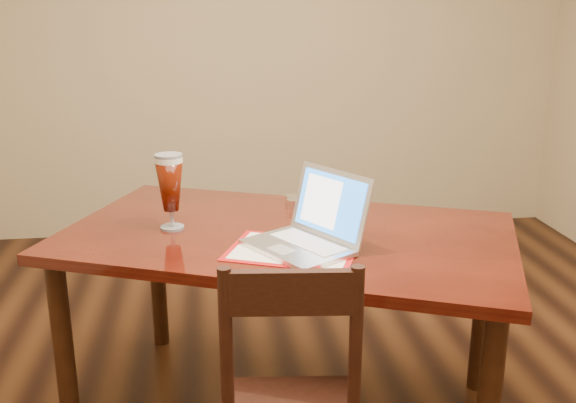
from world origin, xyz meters
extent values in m
cube|color=tan|center=(0.00, 2.50, 1.35)|extent=(4.50, 0.01, 2.70)
cube|color=#4B130A|center=(-0.05, 0.19, 0.77)|extent=(1.92, 1.52, 0.04)
cylinder|color=black|center=(-0.90, 0.12, 0.37)|extent=(0.07, 0.07, 0.75)
cylinder|color=black|center=(-0.60, 0.84, 0.37)|extent=(0.07, 0.07, 0.75)
cylinder|color=black|center=(0.80, 0.26, 0.37)|extent=(0.07, 0.07, 0.75)
cube|color=#AE1010|center=(-0.06, -0.01, 0.79)|extent=(0.53, 0.46, 0.00)
cube|color=white|center=(-0.06, -0.01, 0.79)|extent=(0.47, 0.40, 0.00)
cube|color=silver|center=(-0.04, -0.01, 0.80)|extent=(0.40, 0.44, 0.02)
cube|color=silver|center=(0.00, 0.01, 0.81)|extent=(0.25, 0.31, 0.00)
cube|color=silver|center=(-0.10, -0.05, 0.81)|extent=(0.10, 0.11, 0.00)
cube|color=silver|center=(0.09, 0.07, 0.93)|extent=(0.25, 0.34, 0.24)
cube|color=blue|center=(0.09, 0.07, 0.93)|extent=(0.22, 0.30, 0.20)
cube|color=white|center=(0.06, 0.11, 0.93)|extent=(0.14, 0.18, 0.17)
cylinder|color=silver|center=(-0.48, 0.28, 0.79)|extent=(0.09, 0.09, 0.01)
cylinder|color=silver|center=(-0.48, 0.28, 0.83)|extent=(0.02, 0.02, 0.06)
cylinder|color=beige|center=(-0.48, 0.28, 1.06)|extent=(0.10, 0.10, 0.02)
cylinder|color=silver|center=(-0.48, 0.28, 1.08)|extent=(0.10, 0.10, 0.01)
cylinder|color=white|center=(0.02, 0.49, 0.81)|extent=(0.06, 0.06, 0.04)
cylinder|color=white|center=(0.02, 0.54, 0.81)|extent=(0.06, 0.06, 0.04)
cylinder|color=black|center=(-0.31, -0.60, 0.71)|extent=(0.04, 0.04, 0.54)
cylinder|color=black|center=(0.03, -0.64, 0.71)|extent=(0.04, 0.04, 0.54)
cube|color=black|center=(-0.14, -0.62, 0.91)|extent=(0.34, 0.06, 0.12)
camera|label=1|loc=(-0.34, -2.09, 1.60)|focal=40.00mm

